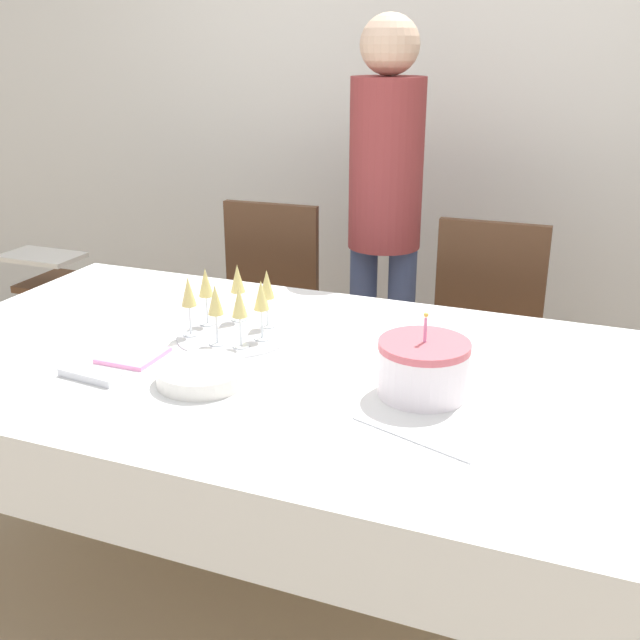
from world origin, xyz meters
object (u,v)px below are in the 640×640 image
(dining_chair_far_left, at_px, (263,313))
(champagne_tray, at_px, (232,308))
(dining_chair_far_right, at_px, (481,344))
(high_chair, at_px, (61,300))
(person_standing, at_px, (385,196))
(birthday_cake, at_px, (423,368))
(plate_stack_main, at_px, (202,374))

(dining_chair_far_left, height_order, champagne_tray, dining_chair_far_left)
(dining_chair_far_right, xyz_separation_m, high_chair, (-1.84, -0.08, -0.04))
(person_standing, height_order, high_chair, person_standing)
(dining_chair_far_right, bearing_deg, birthday_cake, -89.44)
(birthday_cake, xyz_separation_m, plate_stack_main, (-0.53, -0.14, -0.05))
(plate_stack_main, bearing_deg, high_chair, 142.27)
(plate_stack_main, relative_size, high_chair, 0.32)
(person_standing, bearing_deg, plate_stack_main, -93.89)
(dining_chair_far_right, xyz_separation_m, plate_stack_main, (-0.52, -1.10, 0.26))
(high_chair, bearing_deg, birthday_cake, -25.60)
(dining_chair_far_left, xyz_separation_m, dining_chair_far_right, (0.89, 0.00, 0.00))
(birthday_cake, height_order, champagne_tray, birthday_cake)
(birthday_cake, bearing_deg, plate_stack_main, -165.47)
(dining_chair_far_left, xyz_separation_m, person_standing, (0.46, 0.16, 0.48))
(person_standing, bearing_deg, champagne_tray, -99.59)
(champagne_tray, distance_m, plate_stack_main, 0.32)
(dining_chair_far_left, bearing_deg, champagne_tray, -69.70)
(dining_chair_far_right, xyz_separation_m, champagne_tray, (-0.59, -0.79, 0.33))
(champagne_tray, distance_m, high_chair, 1.48)
(high_chair, bearing_deg, dining_chair_far_right, 2.48)
(champagne_tray, distance_m, person_standing, 0.98)
(dining_chair_far_right, bearing_deg, plate_stack_main, -115.16)
(dining_chair_far_left, height_order, dining_chair_far_right, same)
(plate_stack_main, bearing_deg, dining_chair_far_right, 64.84)
(dining_chair_far_left, bearing_deg, plate_stack_main, -71.48)
(champagne_tray, relative_size, plate_stack_main, 1.46)
(person_standing, bearing_deg, dining_chair_far_left, -160.13)
(dining_chair_far_left, relative_size, high_chair, 1.33)
(dining_chair_far_left, relative_size, dining_chair_far_right, 1.00)
(birthday_cake, xyz_separation_m, high_chair, (-1.85, 0.89, -0.34))
(dining_chair_far_right, height_order, plate_stack_main, dining_chair_far_right)
(birthday_cake, distance_m, high_chair, 2.08)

